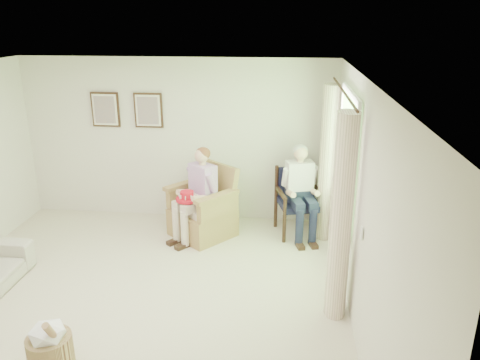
{
  "coord_description": "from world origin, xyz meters",
  "views": [
    {
      "loc": [
        1.73,
        -4.39,
        3.18
      ],
      "look_at": [
        1.11,
        1.64,
        1.05
      ],
      "focal_mm": 35.0,
      "sensor_mm": 36.0,
      "label": 1
    }
  ],
  "objects_px": {
    "hatbox": "(50,345)",
    "person_dark": "(300,185)",
    "red_hat": "(187,197)",
    "wicker_armchair": "(203,213)",
    "person_wicker": "(200,188)",
    "wood_armchair": "(299,198)"
  },
  "relations": [
    {
      "from": "hatbox",
      "to": "person_dark",
      "type": "bearing_deg",
      "value": 52.51
    },
    {
      "from": "red_hat",
      "to": "hatbox",
      "type": "distance_m",
      "value": 2.86
    },
    {
      "from": "wicker_armchair",
      "to": "person_wicker",
      "type": "height_order",
      "value": "person_wicker"
    },
    {
      "from": "person_wicker",
      "to": "person_dark",
      "type": "height_order",
      "value": "person_dark"
    },
    {
      "from": "person_dark",
      "to": "red_hat",
      "type": "xyz_separation_m",
      "value": [
        -1.62,
        -0.39,
        -0.1
      ]
    },
    {
      "from": "wood_armchair",
      "to": "red_hat",
      "type": "relative_size",
      "value": 3.06
    },
    {
      "from": "person_dark",
      "to": "hatbox",
      "type": "bearing_deg",
      "value": -142.52
    },
    {
      "from": "wood_armchair",
      "to": "person_wicker",
      "type": "height_order",
      "value": "person_wicker"
    },
    {
      "from": "wicker_armchair",
      "to": "hatbox",
      "type": "bearing_deg",
      "value": -66.81
    },
    {
      "from": "person_wicker",
      "to": "hatbox",
      "type": "height_order",
      "value": "person_wicker"
    },
    {
      "from": "wicker_armchair",
      "to": "person_dark",
      "type": "relative_size",
      "value": 0.78
    },
    {
      "from": "wicker_armchair",
      "to": "hatbox",
      "type": "relative_size",
      "value": 1.72
    },
    {
      "from": "person_dark",
      "to": "wicker_armchair",
      "type": "bearing_deg",
      "value": 169.32
    },
    {
      "from": "wicker_armchair",
      "to": "red_hat",
      "type": "bearing_deg",
      "value": -80.26
    },
    {
      "from": "person_wicker",
      "to": "red_hat",
      "type": "xyz_separation_m",
      "value": [
        -0.17,
        -0.14,
        -0.09
      ]
    },
    {
      "from": "wicker_armchair",
      "to": "red_hat",
      "type": "distance_m",
      "value": 0.5
    },
    {
      "from": "red_hat",
      "to": "wicker_armchair",
      "type": "bearing_deg",
      "value": 59.27
    },
    {
      "from": "person_dark",
      "to": "hatbox",
      "type": "distance_m",
      "value": 3.97
    },
    {
      "from": "person_dark",
      "to": "hatbox",
      "type": "xyz_separation_m",
      "value": [
        -2.39,
        -3.11,
        -0.57
      ]
    },
    {
      "from": "wicker_armchair",
      "to": "person_wicker",
      "type": "distance_m",
      "value": 0.48
    },
    {
      "from": "person_wicker",
      "to": "red_hat",
      "type": "bearing_deg",
      "value": -99.43
    },
    {
      "from": "wood_armchair",
      "to": "red_hat",
      "type": "height_order",
      "value": "wood_armchair"
    }
  ]
}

